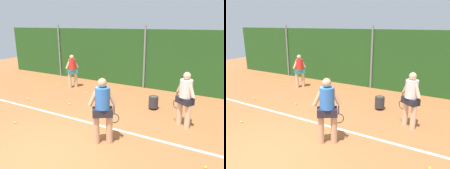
# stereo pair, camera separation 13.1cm
# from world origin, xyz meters

# --- Properties ---
(ground_plane) EXTENTS (29.13, 29.13, 0.00)m
(ground_plane) POSITION_xyz_m (0.00, 2.04, 0.00)
(ground_plane) COLOR #B76638
(hedge_fence_backdrop) EXTENTS (18.93, 0.25, 2.89)m
(hedge_fence_backdrop) POSITION_xyz_m (0.00, 6.91, 1.45)
(hedge_fence_backdrop) COLOR #23511E
(hedge_fence_backdrop) RESTS_ON ground_plane
(fence_post_left) EXTENTS (0.10, 0.10, 3.08)m
(fence_post_left) POSITION_xyz_m (-5.46, 6.74, 1.54)
(fence_post_left) COLOR gray
(fence_post_left) RESTS_ON ground_plane
(fence_post_center) EXTENTS (0.10, 0.10, 3.08)m
(fence_post_center) POSITION_xyz_m (0.00, 6.74, 1.54)
(fence_post_center) COLOR gray
(fence_post_center) RESTS_ON ground_plane
(court_baseline_paint) EXTENTS (13.84, 0.10, 0.01)m
(court_baseline_paint) POSITION_xyz_m (0.00, 2.05, 0.00)
(court_baseline_paint) COLOR white
(court_baseline_paint) RESTS_ON ground_plane
(player_foreground_near) EXTENTS (0.69, 0.58, 1.82)m
(player_foreground_near) POSITION_xyz_m (0.99, 1.20, 1.02)
(player_foreground_near) COLOR tan
(player_foreground_near) RESTS_ON ground_plane
(player_midcourt) EXTENTS (0.72, 0.54, 1.76)m
(player_midcourt) POSITION_xyz_m (2.67, 3.28, 0.99)
(player_midcourt) COLOR beige
(player_midcourt) RESTS_ON ground_plane
(player_backcourt_far) EXTENTS (0.48, 0.63, 1.66)m
(player_backcourt_far) POSITION_xyz_m (-3.17, 5.07, 0.93)
(player_backcourt_far) COLOR beige
(player_backcourt_far) RESTS_ON ground_plane
(ball_hopper) EXTENTS (0.36, 0.36, 0.51)m
(ball_hopper) POSITION_xyz_m (1.38, 4.22, 0.29)
(ball_hopper) COLOR #2D2D33
(ball_hopper) RESTS_ON ground_plane
(tennis_ball_2) EXTENTS (0.07, 0.07, 0.07)m
(tennis_ball_2) POSITION_xyz_m (-0.92, 6.14, 0.03)
(tennis_ball_2) COLOR #CCDB33
(tennis_ball_2) RESTS_ON ground_plane
(tennis_ball_4) EXTENTS (0.07, 0.07, 0.07)m
(tennis_ball_4) POSITION_xyz_m (-2.15, 0.83, 0.03)
(tennis_ball_4) COLOR #CCDB33
(tennis_ball_4) RESTS_ON ground_plane
(tennis_ball_5) EXTENTS (0.07, 0.07, 0.07)m
(tennis_ball_5) POSITION_xyz_m (-1.97, 4.60, 0.03)
(tennis_ball_5) COLOR #CCDB33
(tennis_ball_5) RESTS_ON ground_plane
(tennis_ball_7) EXTENTS (0.07, 0.07, 0.07)m
(tennis_ball_7) POSITION_xyz_m (-3.69, 2.65, 0.03)
(tennis_ball_7) COLOR #CCDB33
(tennis_ball_7) RESTS_ON ground_plane
(tennis_ball_8) EXTENTS (0.07, 0.07, 0.07)m
(tennis_ball_8) POSITION_xyz_m (3.58, 1.38, 0.03)
(tennis_ball_8) COLOR #CCDB33
(tennis_ball_8) RESTS_ON ground_plane
(tennis_ball_9) EXTENTS (0.07, 0.07, 0.07)m
(tennis_ball_9) POSITION_xyz_m (-1.71, 3.03, 0.03)
(tennis_ball_9) COLOR #CCDB33
(tennis_ball_9) RESTS_ON ground_plane
(tennis_ball_10) EXTENTS (0.07, 0.07, 0.07)m
(tennis_ball_10) POSITION_xyz_m (-4.02, 4.87, 0.03)
(tennis_ball_10) COLOR #CCDB33
(tennis_ball_10) RESTS_ON ground_plane
(tennis_ball_11) EXTENTS (0.07, 0.07, 0.07)m
(tennis_ball_11) POSITION_xyz_m (-1.21, 4.07, 0.03)
(tennis_ball_11) COLOR #CCDB33
(tennis_ball_11) RESTS_ON ground_plane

